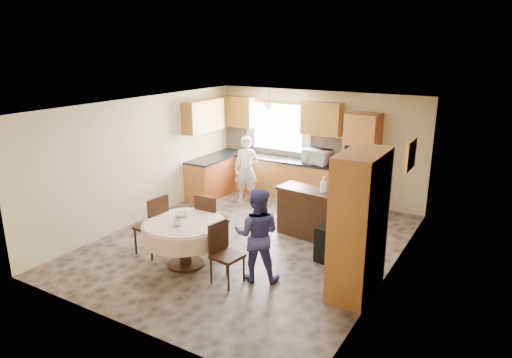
{
  "coord_description": "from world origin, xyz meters",
  "views": [
    {
      "loc": [
        4.02,
        -6.54,
        3.48
      ],
      "look_at": [
        -0.04,
        0.3,
        1.13
      ],
      "focal_mm": 32.0,
      "sensor_mm": 36.0,
      "label": 1
    }
  ],
  "objects_px": {
    "cupboard": "(359,224)",
    "chair_left": "(154,223)",
    "dining_table": "(184,231)",
    "oven_tower": "(361,163)",
    "chair_back": "(210,220)",
    "chair_right": "(223,250)",
    "sideboard": "(309,214)",
    "person_dining": "(257,235)",
    "person_sink": "(246,170)"
  },
  "relations": [
    {
      "from": "dining_table",
      "to": "chair_left",
      "type": "distance_m",
      "value": 0.69
    },
    {
      "from": "dining_table",
      "to": "chair_back",
      "type": "xyz_separation_m",
      "value": [
        -0.0,
        0.69,
        -0.03
      ]
    },
    {
      "from": "chair_left",
      "to": "chair_right",
      "type": "distance_m",
      "value": 1.54
    },
    {
      "from": "oven_tower",
      "to": "chair_left",
      "type": "bearing_deg",
      "value": -120.09
    },
    {
      "from": "person_sink",
      "to": "sideboard",
      "type": "bearing_deg",
      "value": -44.34
    },
    {
      "from": "chair_right",
      "to": "person_sink",
      "type": "xyz_separation_m",
      "value": [
        -1.65,
        3.32,
        0.24
      ]
    },
    {
      "from": "sideboard",
      "to": "chair_right",
      "type": "distance_m",
      "value": 2.27
    },
    {
      "from": "chair_left",
      "to": "person_dining",
      "type": "relative_size",
      "value": 0.72
    },
    {
      "from": "sideboard",
      "to": "chair_right",
      "type": "bearing_deg",
      "value": -93.05
    },
    {
      "from": "dining_table",
      "to": "chair_right",
      "type": "xyz_separation_m",
      "value": [
        0.84,
        -0.11,
        -0.08
      ]
    },
    {
      "from": "chair_left",
      "to": "cupboard",
      "type": "bearing_deg",
      "value": 104.71
    },
    {
      "from": "person_sink",
      "to": "dining_table",
      "type": "bearing_deg",
      "value": -92.21
    },
    {
      "from": "oven_tower",
      "to": "sideboard",
      "type": "relative_size",
      "value": 1.75
    },
    {
      "from": "chair_back",
      "to": "person_sink",
      "type": "relative_size",
      "value": 0.68
    },
    {
      "from": "oven_tower",
      "to": "chair_back",
      "type": "xyz_separation_m",
      "value": [
        -1.59,
        -3.29,
        -0.49
      ]
    },
    {
      "from": "oven_tower",
      "to": "cupboard",
      "type": "bearing_deg",
      "value": -72.29
    },
    {
      "from": "person_sink",
      "to": "person_dining",
      "type": "height_order",
      "value": "person_sink"
    },
    {
      "from": "chair_left",
      "to": "chair_right",
      "type": "relative_size",
      "value": 1.13
    },
    {
      "from": "oven_tower",
      "to": "cupboard",
      "type": "distance_m",
      "value": 3.52
    },
    {
      "from": "oven_tower",
      "to": "chair_back",
      "type": "distance_m",
      "value": 3.69
    },
    {
      "from": "oven_tower",
      "to": "person_sink",
      "type": "height_order",
      "value": "oven_tower"
    },
    {
      "from": "cupboard",
      "to": "person_dining",
      "type": "xyz_separation_m",
      "value": [
        -1.42,
        -0.42,
        -0.31
      ]
    },
    {
      "from": "sideboard",
      "to": "chair_left",
      "type": "relative_size",
      "value": 1.14
    },
    {
      "from": "person_dining",
      "to": "person_sink",
      "type": "bearing_deg",
      "value": -77.24
    },
    {
      "from": "chair_right",
      "to": "chair_back",
      "type": "bearing_deg",
      "value": 54.66
    },
    {
      "from": "dining_table",
      "to": "oven_tower",
      "type": "bearing_deg",
      "value": 68.3
    },
    {
      "from": "cupboard",
      "to": "chair_left",
      "type": "bearing_deg",
      "value": -170.18
    },
    {
      "from": "cupboard",
      "to": "person_sink",
      "type": "distance_m",
      "value": 4.33
    },
    {
      "from": "sideboard",
      "to": "person_sink",
      "type": "height_order",
      "value": "person_sink"
    },
    {
      "from": "oven_tower",
      "to": "chair_left",
      "type": "height_order",
      "value": "oven_tower"
    },
    {
      "from": "chair_back",
      "to": "chair_left",
      "type": "bearing_deg",
      "value": 41.26
    },
    {
      "from": "person_sink",
      "to": "person_dining",
      "type": "xyz_separation_m",
      "value": [
        2.05,
        -3.0,
        -0.02
      ]
    },
    {
      "from": "sideboard",
      "to": "dining_table",
      "type": "bearing_deg",
      "value": -113.07
    },
    {
      "from": "chair_right",
      "to": "person_sink",
      "type": "distance_m",
      "value": 3.72
    },
    {
      "from": "dining_table",
      "to": "chair_right",
      "type": "height_order",
      "value": "chair_right"
    },
    {
      "from": "cupboard",
      "to": "person_dining",
      "type": "height_order",
      "value": "cupboard"
    },
    {
      "from": "oven_tower",
      "to": "cupboard",
      "type": "xyz_separation_m",
      "value": [
        1.07,
        -3.35,
        -0.01
      ]
    },
    {
      "from": "cupboard",
      "to": "person_dining",
      "type": "distance_m",
      "value": 1.51
    },
    {
      "from": "oven_tower",
      "to": "person_dining",
      "type": "height_order",
      "value": "oven_tower"
    },
    {
      "from": "chair_left",
      "to": "person_sink",
      "type": "height_order",
      "value": "person_sink"
    },
    {
      "from": "cupboard",
      "to": "chair_right",
      "type": "bearing_deg",
      "value": -157.82
    },
    {
      "from": "sideboard",
      "to": "person_dining",
      "type": "relative_size",
      "value": 0.82
    },
    {
      "from": "oven_tower",
      "to": "chair_right",
      "type": "relative_size",
      "value": 2.25
    },
    {
      "from": "sideboard",
      "to": "cupboard",
      "type": "bearing_deg",
      "value": -39.31
    },
    {
      "from": "oven_tower",
      "to": "chair_left",
      "type": "relative_size",
      "value": 2.0
    },
    {
      "from": "cupboard",
      "to": "chair_back",
      "type": "distance_m",
      "value": 2.7
    },
    {
      "from": "sideboard",
      "to": "person_dining",
      "type": "xyz_separation_m",
      "value": [
        -0.01,
        -1.91,
        0.3
      ]
    },
    {
      "from": "cupboard",
      "to": "dining_table",
      "type": "height_order",
      "value": "cupboard"
    },
    {
      "from": "chair_right",
      "to": "sideboard",
      "type": "bearing_deg",
      "value": -2.06
    },
    {
      "from": "chair_back",
      "to": "dining_table",
      "type": "bearing_deg",
      "value": 88.85
    }
  ]
}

